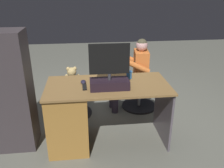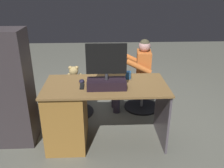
{
  "view_description": "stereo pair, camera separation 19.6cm",
  "coord_description": "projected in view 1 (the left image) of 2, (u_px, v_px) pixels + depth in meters",
  "views": [
    {
      "loc": [
        0.23,
        2.84,
        1.81
      ],
      "look_at": [
        -0.09,
        0.04,
        0.62
      ],
      "focal_mm": 37.75,
      "sensor_mm": 36.0,
      "label": 1
    },
    {
      "loc": [
        0.04,
        2.85,
        1.81
      ],
      "look_at": [
        -0.09,
        0.04,
        0.62
      ],
      "focal_mm": 37.75,
      "sensor_mm": 36.0,
      "label": 2
    }
  ],
  "objects": [
    {
      "name": "person",
      "position": [
        134.0,
        70.0,
        3.52
      ],
      "size": [
        0.59,
        0.51,
        1.1
      ],
      "color": "#C4642A",
      "rests_on": "ground_plane"
    },
    {
      "name": "cup",
      "position": [
        129.0,
        75.0,
        2.84
      ],
      "size": [
        0.07,
        0.07,
        0.09
      ],
      "primitive_type": "cylinder",
      "color": "#3372BF",
      "rests_on": "desk"
    },
    {
      "name": "visitor_chair",
      "position": [
        139.0,
        92.0,
        3.69
      ],
      "size": [
        0.54,
        0.54,
        0.45
      ],
      "color": "black",
      "rests_on": "ground_plane"
    },
    {
      "name": "tv_remote",
      "position": [
        84.0,
        87.0,
        2.59
      ],
      "size": [
        0.05,
        0.15,
        0.02
      ],
      "primitive_type": "cube",
      "rotation": [
        0.0,
        0.0,
        0.02
      ],
      "color": "black",
      "rests_on": "desk"
    },
    {
      "name": "computer_mouse",
      "position": [
        83.0,
        82.0,
        2.71
      ],
      "size": [
        0.06,
        0.1,
        0.04
      ],
      "primitive_type": "ellipsoid",
      "color": "#1F1C2D",
      "rests_on": "desk"
    },
    {
      "name": "equipment_rack",
      "position": [
        11.0,
        93.0,
        2.63
      ],
      "size": [
        0.44,
        0.36,
        1.39
      ],
      "primitive_type": "cube",
      "color": "#352E31",
      "rests_on": "ground_plane"
    },
    {
      "name": "monitor",
      "position": [
        109.0,
        76.0,
        2.53
      ],
      "size": [
        0.43,
        0.2,
        0.5
      ],
      "color": "black",
      "rests_on": "desk"
    },
    {
      "name": "office_chair_teddy",
      "position": [
        74.0,
        98.0,
        3.47
      ],
      "size": [
        0.53,
        0.53,
        0.45
      ],
      "color": "black",
      "rests_on": "ground_plane"
    },
    {
      "name": "ground_plane",
      "position": [
        105.0,
        123.0,
        3.33
      ],
      "size": [
        10.0,
        10.0,
        0.0
      ],
      "primitive_type": "plane",
      "color": "#616257"
    },
    {
      "name": "desk",
      "position": [
        77.0,
        114.0,
        2.78
      ],
      "size": [
        1.41,
        0.69,
        0.76
      ],
      "color": "brown",
      "rests_on": "ground_plane"
    },
    {
      "name": "keyboard",
      "position": [
        109.0,
        81.0,
        2.77
      ],
      "size": [
        0.42,
        0.14,
        0.02
      ],
      "primitive_type": "cube",
      "color": "black",
      "rests_on": "desk"
    },
    {
      "name": "teddy_bear",
      "position": [
        72.0,
        78.0,
        3.36
      ],
      "size": [
        0.21,
        0.21,
        0.3
      ],
      "color": "tan",
      "rests_on": "office_chair_teddy"
    }
  ]
}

